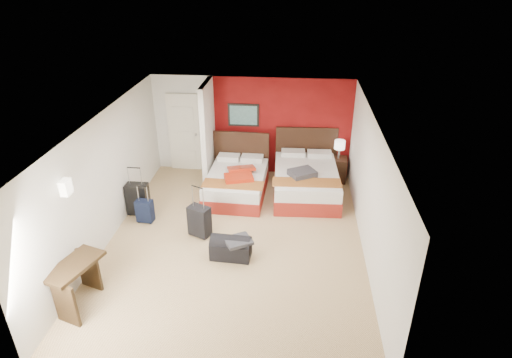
# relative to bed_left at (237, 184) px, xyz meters

# --- Properties ---
(ground) EXTENTS (6.50, 6.50, 0.00)m
(ground) POSITION_rel_bed_left_xyz_m (0.22, -1.88, -0.28)
(ground) COLOR tan
(ground) RESTS_ON ground
(room_walls) EXTENTS (5.02, 6.52, 2.50)m
(room_walls) POSITION_rel_bed_left_xyz_m (-1.18, -0.46, 0.97)
(room_walls) COLOR silver
(room_walls) RESTS_ON ground
(red_accent_panel) EXTENTS (3.50, 0.04, 2.50)m
(red_accent_panel) POSITION_rel_bed_left_xyz_m (0.97, 1.35, 0.97)
(red_accent_panel) COLOR maroon
(red_accent_panel) RESTS_ON ground
(partition_wall) EXTENTS (0.12, 1.20, 2.50)m
(partition_wall) POSITION_rel_bed_left_xyz_m (-0.78, 0.73, 0.97)
(partition_wall) COLOR silver
(partition_wall) RESTS_ON ground
(entry_door) EXTENTS (0.82, 0.06, 2.05)m
(entry_door) POSITION_rel_bed_left_xyz_m (-1.53, 1.32, 0.74)
(entry_door) COLOR silver
(entry_door) RESTS_ON ground
(bed_left) EXTENTS (1.39, 1.94, 0.57)m
(bed_left) POSITION_rel_bed_left_xyz_m (0.00, 0.00, 0.00)
(bed_left) COLOR silver
(bed_left) RESTS_ON ground
(bed_right) EXTENTS (1.56, 2.17, 0.63)m
(bed_right) POSITION_rel_bed_left_xyz_m (1.63, 0.19, 0.03)
(bed_right) COLOR silver
(bed_right) RESTS_ON ground
(red_suitcase_open) EXTENTS (0.85, 1.01, 0.11)m
(red_suitcase_open) POSITION_rel_bed_left_xyz_m (0.10, -0.10, 0.34)
(red_suitcase_open) COLOR #A8240E
(red_suitcase_open) RESTS_ON bed_left
(jacket_bundle) EXTENTS (0.71, 0.66, 0.13)m
(jacket_bundle) POSITION_rel_bed_left_xyz_m (1.53, -0.11, 0.42)
(jacket_bundle) COLOR #3D3C42
(jacket_bundle) RESTS_ON bed_right
(nightstand) EXTENTS (0.47, 0.47, 0.61)m
(nightstand) POSITION_rel_bed_left_xyz_m (2.42, 0.99, 0.02)
(nightstand) COLOR black
(nightstand) RESTS_ON ground
(table_lamp) EXTENTS (0.35, 0.35, 0.47)m
(table_lamp) POSITION_rel_bed_left_xyz_m (2.42, 0.99, 0.56)
(table_lamp) COLOR silver
(table_lamp) RESTS_ON nightstand
(suitcase_black) EXTENTS (0.46, 0.29, 0.69)m
(suitcase_black) POSITION_rel_bed_left_xyz_m (-2.02, -1.05, 0.06)
(suitcase_black) COLOR black
(suitcase_black) RESTS_ON ground
(suitcase_charcoal) EXTENTS (0.50, 0.42, 0.63)m
(suitcase_charcoal) POSITION_rel_bed_left_xyz_m (-0.51, -1.75, 0.03)
(suitcase_charcoal) COLOR black
(suitcase_charcoal) RESTS_ON ground
(suitcase_navy) EXTENTS (0.37, 0.25, 0.48)m
(suitcase_navy) POSITION_rel_bed_left_xyz_m (-1.78, -1.35, -0.04)
(suitcase_navy) COLOR black
(suitcase_navy) RESTS_ON ground
(duffel_bag) EXTENTS (0.77, 0.44, 0.38)m
(duffel_bag) POSITION_rel_bed_left_xyz_m (0.21, -2.39, -0.10)
(duffel_bag) COLOR black
(duffel_bag) RESTS_ON ground
(jacket_draped) EXTENTS (0.60, 0.58, 0.06)m
(jacket_draped) POSITION_rel_bed_left_xyz_m (0.36, -2.44, 0.13)
(jacket_draped) COLOR #313136
(jacket_draped) RESTS_ON duffel_bag
(desk) EXTENTS (0.76, 1.07, 0.80)m
(desk) POSITION_rel_bed_left_xyz_m (-2.03, -3.86, 0.12)
(desk) COLOR black
(desk) RESTS_ON ground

